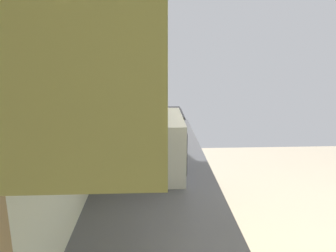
# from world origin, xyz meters

# --- Properties ---
(wall_back) EXTENTS (4.04, 0.12, 2.67)m
(wall_back) POSITION_xyz_m (0.00, 1.65, 1.34)
(wall_back) COLOR beige
(wall_back) RESTS_ON ground_plane
(oven_range) EXTENTS (0.60, 0.61, 1.11)m
(oven_range) POSITION_xyz_m (1.43, 1.29, 0.48)
(oven_range) COLOR black
(oven_range) RESTS_ON ground_plane
(microwave) EXTENTS (0.48, 0.35, 0.30)m
(microwave) POSITION_xyz_m (-0.08, 1.30, 1.08)
(microwave) COLOR white
(microwave) RESTS_ON counter_run
(bowl) EXTENTS (0.17, 0.17, 0.06)m
(bowl) POSITION_xyz_m (0.46, 1.19, 0.96)
(bowl) COLOR gold
(bowl) RESTS_ON counter_run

